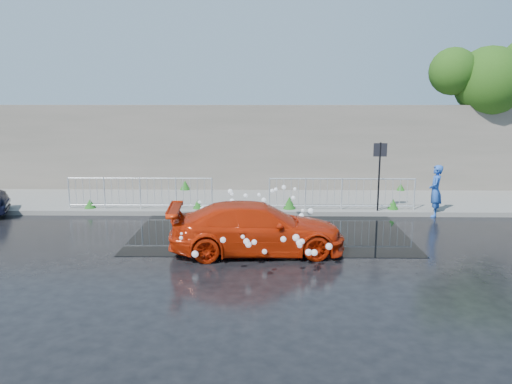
% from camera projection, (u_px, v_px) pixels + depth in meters
% --- Properties ---
extents(ground, '(90.00, 90.00, 0.00)m').
position_uv_depth(ground, '(253.00, 241.00, 14.12)').
color(ground, black).
rests_on(ground, ground).
extents(pavement, '(30.00, 4.00, 0.15)m').
position_uv_depth(pavement, '(256.00, 201.00, 19.01)').
color(pavement, slate).
rests_on(pavement, ground).
extents(curb, '(30.00, 0.25, 0.16)m').
position_uv_depth(curb, '(255.00, 213.00, 17.05)').
color(curb, slate).
rests_on(curb, ground).
extents(retaining_wall, '(30.00, 0.60, 3.50)m').
position_uv_depth(retaining_wall, '(257.00, 147.00, 20.82)').
color(retaining_wall, '#605A50').
rests_on(retaining_wall, pavement).
extents(puddle, '(8.00, 5.00, 0.01)m').
position_uv_depth(puddle, '(270.00, 231.00, 15.09)').
color(puddle, black).
rests_on(puddle, ground).
extents(sign_post, '(0.45, 0.06, 2.50)m').
position_uv_depth(sign_post, '(380.00, 165.00, 16.76)').
color(sign_post, black).
rests_on(sign_post, ground).
extents(tree, '(5.12, 2.85, 6.35)m').
position_uv_depth(tree, '(494.00, 76.00, 20.31)').
color(tree, '#332114').
rests_on(tree, ground).
extents(railing_left, '(5.05, 0.05, 1.10)m').
position_uv_depth(railing_left, '(140.00, 192.00, 17.33)').
color(railing_left, silver).
rests_on(railing_left, pavement).
extents(railing_right, '(5.05, 0.05, 1.10)m').
position_uv_depth(railing_right, '(342.00, 193.00, 17.22)').
color(railing_right, silver).
rests_on(railing_right, pavement).
extents(weeds, '(12.17, 3.93, 0.42)m').
position_uv_depth(weeds, '(253.00, 197.00, 18.45)').
color(weeds, '#184412').
rests_on(weeds, pavement).
extents(water_spray, '(3.65, 5.66, 1.04)m').
position_uv_depth(water_spray, '(264.00, 220.00, 13.68)').
color(water_spray, white).
rests_on(water_spray, ground).
extents(red_car, '(4.66, 2.19, 1.31)m').
position_uv_depth(red_car, '(257.00, 228.00, 12.93)').
color(red_car, '#B82207').
rests_on(red_car, ground).
extents(person, '(0.60, 0.74, 1.75)m').
position_uv_depth(person, '(436.00, 191.00, 16.79)').
color(person, blue).
rests_on(person, ground).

